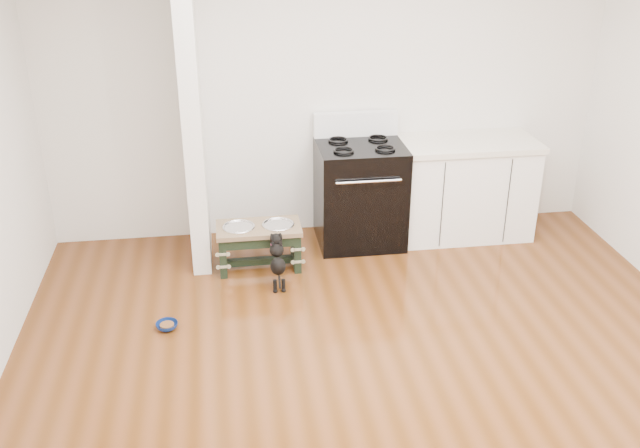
{
  "coord_description": "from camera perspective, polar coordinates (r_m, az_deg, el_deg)",
  "views": [
    {
      "loc": [
        -0.95,
        -3.63,
        2.93
      ],
      "look_at": [
        -0.22,
        1.42,
        0.54
      ],
      "focal_mm": 40.0,
      "sensor_mm": 36.0,
      "label": 1
    }
  ],
  "objects": [
    {
      "name": "ground",
      "position": [
        4.76,
        5.19,
        -13.0
      ],
      "size": [
        5.0,
        5.0,
        0.0
      ],
      "primitive_type": "plane",
      "color": "#4F2A0E",
      "rests_on": "ground"
    },
    {
      "name": "room_shell",
      "position": [
        3.97,
        6.1,
        5.72
      ],
      "size": [
        5.0,
        5.0,
        5.0
      ],
      "color": "silver",
      "rests_on": "ground"
    },
    {
      "name": "partition_wall",
      "position": [
        5.95,
        -10.24,
        9.32
      ],
      "size": [
        0.15,
        0.8,
        2.7
      ],
      "primitive_type": "cube",
      "color": "silver",
      "rests_on": "ground"
    },
    {
      "name": "oven_range",
      "position": [
        6.4,
        3.22,
        2.55
      ],
      "size": [
        0.76,
        0.69,
        1.14
      ],
      "color": "black",
      "rests_on": "ground"
    },
    {
      "name": "cabinet_run",
      "position": [
        6.68,
        11.47,
        2.83
      ],
      "size": [
        1.24,
        0.64,
        0.91
      ],
      "color": "white",
      "rests_on": "ground"
    },
    {
      "name": "dog_feeder",
      "position": [
        6.02,
        -4.9,
        -1.15
      ],
      "size": [
        0.71,
        0.38,
        0.4
      ],
      "color": "black",
      "rests_on": "ground"
    },
    {
      "name": "puppy",
      "position": [
        5.75,
        -3.42,
        -2.85
      ],
      "size": [
        0.12,
        0.36,
        0.43
      ],
      "color": "black",
      "rests_on": "ground"
    },
    {
      "name": "floor_bowl",
      "position": [
        5.41,
        -12.15,
        -7.96
      ],
      "size": [
        0.17,
        0.17,
        0.05
      ],
      "rotation": [
        0.0,
        0.0,
        -0.03
      ],
      "color": "navy",
      "rests_on": "ground"
    }
  ]
}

